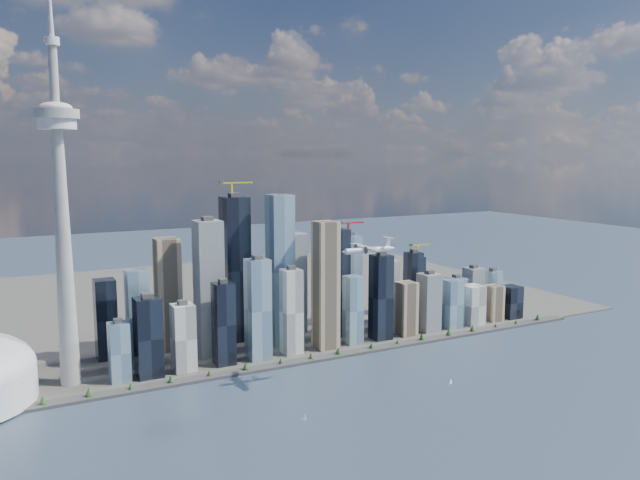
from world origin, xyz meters
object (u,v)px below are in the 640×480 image
airplane (368,249)px  sailboat_east (451,382)px  sailboat_west (305,418)px  needle_tower (61,209)px

airplane → sailboat_east: size_ratio=9.11×
airplane → sailboat_west: 223.43m
sailboat_east → sailboat_west: bearing=170.3°
airplane → sailboat_east: airplane is taller
needle_tower → sailboat_west: size_ratio=59.59×
needle_tower → sailboat_west: bearing=-46.8°
needle_tower → airplane: 396.37m
needle_tower → sailboat_east: (451.10, -229.50, -233.13)m
needle_tower → airplane: needle_tower is taller
airplane → sailboat_east: (105.50, -42.38, -181.58)m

